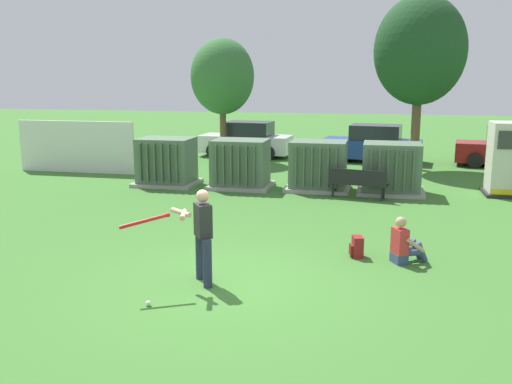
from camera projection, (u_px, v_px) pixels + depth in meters
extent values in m
plane|color=#3D752D|center=(223.00, 284.00, 10.27)|extent=(96.00, 96.00, 0.00)
cube|color=white|center=(76.00, 147.00, 21.96)|extent=(4.80, 0.12, 2.00)
cube|color=#9E9B93|center=(167.00, 183.00, 19.65)|extent=(2.10, 1.70, 0.12)
cube|color=#567056|center=(167.00, 160.00, 19.49)|extent=(1.80, 1.40, 1.50)
cube|color=#495F49|center=(140.00, 162.00, 18.89)|extent=(0.06, 0.12, 1.27)
cube|color=#495F49|center=(148.00, 163.00, 18.84)|extent=(0.06, 0.12, 1.27)
cube|color=#495F49|center=(155.00, 163.00, 18.79)|extent=(0.06, 0.12, 1.27)
cube|color=#495F49|center=(162.00, 163.00, 18.73)|extent=(0.06, 0.12, 1.27)
cube|color=#495F49|center=(169.00, 163.00, 18.68)|extent=(0.06, 0.12, 1.27)
cube|color=#495F49|center=(177.00, 164.00, 18.63)|extent=(0.06, 0.12, 1.27)
cube|color=#9E9B93|center=(241.00, 185.00, 19.18)|extent=(2.10, 1.70, 0.12)
cube|color=#567056|center=(241.00, 162.00, 19.01)|extent=(1.80, 1.40, 1.50)
cube|color=#495F49|center=(216.00, 165.00, 18.42)|extent=(0.06, 0.12, 1.27)
cube|color=#495F49|center=(224.00, 165.00, 18.36)|extent=(0.06, 0.12, 1.27)
cube|color=#495F49|center=(231.00, 165.00, 18.31)|extent=(0.06, 0.12, 1.27)
cube|color=#495F49|center=(239.00, 165.00, 18.26)|extent=(0.06, 0.12, 1.27)
cube|color=#495F49|center=(246.00, 166.00, 18.21)|extent=(0.06, 0.12, 1.27)
cube|color=#495F49|center=(254.00, 166.00, 18.15)|extent=(0.06, 0.12, 1.27)
cube|color=#9E9B93|center=(318.00, 188.00, 18.79)|extent=(2.10, 1.70, 0.12)
cube|color=#567056|center=(318.00, 164.00, 18.62)|extent=(1.80, 1.40, 1.50)
cube|color=#495F49|center=(296.00, 167.00, 18.03)|extent=(0.06, 0.12, 1.27)
cube|color=#495F49|center=(304.00, 167.00, 17.97)|extent=(0.06, 0.12, 1.27)
cube|color=#495F49|center=(312.00, 167.00, 17.92)|extent=(0.06, 0.12, 1.27)
cube|color=#495F49|center=(320.00, 167.00, 17.87)|extent=(0.06, 0.12, 1.27)
cube|color=#495F49|center=(328.00, 168.00, 17.81)|extent=(0.06, 0.12, 1.27)
cube|color=#495F49|center=(336.00, 168.00, 17.76)|extent=(0.06, 0.12, 1.27)
cube|color=#9E9B93|center=(390.00, 191.00, 18.23)|extent=(2.10, 1.70, 0.12)
cube|color=#567056|center=(391.00, 166.00, 18.06)|extent=(1.80, 1.40, 1.50)
cube|color=#495F49|center=(371.00, 169.00, 17.47)|extent=(0.06, 0.12, 1.27)
cube|color=#495F49|center=(379.00, 170.00, 17.41)|extent=(0.06, 0.12, 1.27)
cube|color=#495F49|center=(388.00, 170.00, 17.36)|extent=(0.06, 0.12, 1.27)
cube|color=#495F49|center=(396.00, 170.00, 17.31)|extent=(0.06, 0.12, 1.27)
cube|color=#495F49|center=(405.00, 171.00, 17.26)|extent=(0.06, 0.12, 1.27)
cube|color=#495F49|center=(413.00, 171.00, 17.20)|extent=(0.06, 0.12, 1.27)
cube|color=#262626|center=(509.00, 193.00, 17.94)|extent=(1.60, 1.40, 0.10)
cube|color=black|center=(358.00, 184.00, 17.40)|extent=(1.84, 0.78, 0.05)
cube|color=black|center=(357.00, 177.00, 17.19)|extent=(1.77, 0.43, 0.44)
cylinder|color=black|center=(335.00, 188.00, 17.88)|extent=(0.06, 0.06, 0.42)
cylinder|color=black|center=(384.00, 193.00, 17.26)|extent=(0.06, 0.06, 0.42)
cylinder|color=black|center=(333.00, 190.00, 17.63)|extent=(0.06, 0.06, 0.42)
cylinder|color=black|center=(382.00, 194.00, 17.01)|extent=(0.06, 0.06, 0.42)
cylinder|color=#282D4C|center=(208.00, 264.00, 10.04)|extent=(0.16, 0.16, 0.88)
cylinder|color=#282D4C|center=(200.00, 256.00, 10.47)|extent=(0.16, 0.16, 0.88)
cube|color=#262628|center=(203.00, 220.00, 10.10)|extent=(0.42, 0.47, 0.60)
sphere|color=tan|center=(202.00, 196.00, 10.01)|extent=(0.23, 0.23, 0.23)
cylinder|color=tan|center=(184.00, 215.00, 9.85)|extent=(0.22, 0.55, 0.09)
cylinder|color=tan|center=(181.00, 212.00, 10.02)|extent=(0.49, 0.39, 0.09)
cylinder|color=red|center=(144.00, 221.00, 9.70)|extent=(0.74, 0.53, 0.21)
sphere|color=red|center=(168.00, 215.00, 9.84)|extent=(0.08, 0.08, 0.08)
sphere|color=white|center=(148.00, 303.00, 9.29)|extent=(0.09, 0.09, 0.09)
cube|color=#384C75|center=(399.00, 258.00, 11.43)|extent=(0.37, 0.41, 0.20)
cube|color=red|center=(400.00, 241.00, 11.35)|extent=(0.37, 0.42, 0.52)
sphere|color=tan|center=(401.00, 222.00, 11.27)|extent=(0.22, 0.22, 0.22)
cylinder|color=#384C75|center=(406.00, 250.00, 11.56)|extent=(0.46, 0.33, 0.13)
cylinder|color=#384C75|center=(416.00, 249.00, 11.62)|extent=(0.32, 0.24, 0.46)
cylinder|color=#384C75|center=(412.00, 253.00, 11.37)|extent=(0.46, 0.33, 0.13)
cylinder|color=#384C75|center=(422.00, 252.00, 11.43)|extent=(0.32, 0.24, 0.46)
cylinder|color=tan|center=(403.00, 239.00, 11.64)|extent=(0.40, 0.27, 0.32)
cylinder|color=tan|center=(416.00, 245.00, 11.21)|extent=(0.40, 0.27, 0.32)
cube|color=maroon|center=(358.00, 247.00, 11.78)|extent=(0.27, 0.36, 0.44)
cube|color=maroon|center=(351.00, 250.00, 11.79)|extent=(0.11, 0.23, 0.22)
cylinder|color=brown|center=(223.00, 134.00, 25.34)|extent=(0.28, 0.28, 2.27)
ellipsoid|color=#387038|center=(222.00, 76.00, 24.82)|extent=(2.80, 2.80, 3.32)
cylinder|color=brown|center=(415.00, 133.00, 22.63)|extent=(0.36, 0.36, 2.89)
ellipsoid|color=#1E4723|center=(420.00, 50.00, 21.97)|extent=(3.55, 3.55, 4.22)
cube|color=silver|center=(246.00, 144.00, 26.43)|extent=(4.30, 1.98, 0.80)
cube|color=#262B33|center=(249.00, 129.00, 26.24)|extent=(2.20, 1.70, 0.64)
cylinder|color=black|center=(213.00, 151.00, 26.04)|extent=(0.65, 0.26, 0.64)
cylinder|color=black|center=(225.00, 146.00, 27.63)|extent=(0.65, 0.26, 0.64)
cylinder|color=black|center=(268.00, 153.00, 25.33)|extent=(0.65, 0.26, 0.64)
cylinder|color=black|center=(277.00, 148.00, 26.93)|extent=(0.65, 0.26, 0.64)
cube|color=navy|center=(372.00, 148.00, 24.78)|extent=(4.37, 2.19, 0.80)
cube|color=#262B33|center=(376.00, 132.00, 24.58)|extent=(2.27, 1.80, 0.64)
cylinder|color=black|center=(338.00, 156.00, 24.46)|extent=(0.66, 0.30, 0.64)
cylinder|color=black|center=(345.00, 151.00, 26.03)|extent=(0.66, 0.30, 0.64)
cylinder|color=black|center=(400.00, 158.00, 23.62)|extent=(0.66, 0.30, 0.64)
cylinder|color=black|center=(403.00, 153.00, 25.20)|extent=(0.66, 0.30, 0.64)
cube|color=maroon|center=(509.00, 153.00, 23.36)|extent=(4.39, 2.26, 0.80)
cylinder|color=black|center=(475.00, 160.00, 23.07)|extent=(0.66, 0.31, 0.64)
cylinder|color=black|center=(475.00, 155.00, 24.64)|extent=(0.66, 0.31, 0.64)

